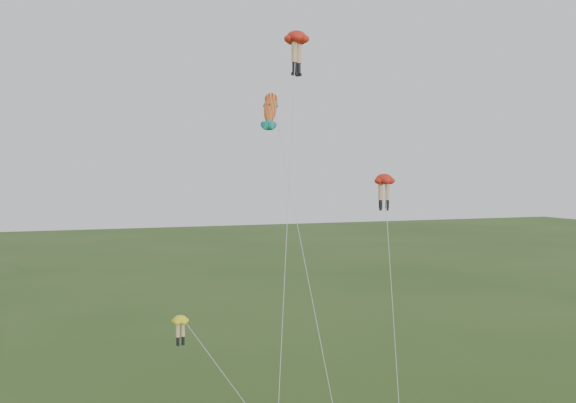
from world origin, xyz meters
name	(u,v)px	position (x,y,z in m)	size (l,w,h in m)	color
legs_kite_red_high	(296,44)	(2.15, 9.15, 22.96)	(6.21, 11.24, 23.86)	red
legs_kite_red_mid	(384,186)	(6.89, 6.14, 13.95)	(4.70, 9.80, 14.73)	red
legs_kite_yellow	(186,329)	(-6.19, 3.45, 6.62)	(5.29, 7.44, 7.32)	yellow
fish_kite	(271,110)	(0.51, 9.41, 18.74)	(1.91, 13.67, 20.20)	orange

